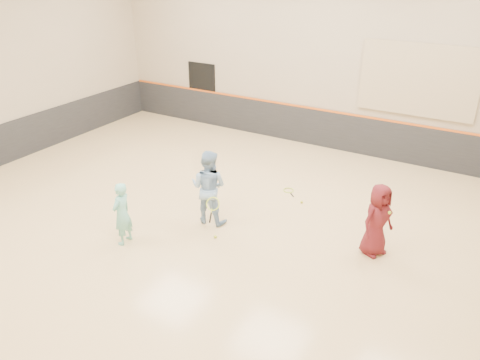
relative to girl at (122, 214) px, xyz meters
The scene contains 14 objects.
room 2.08m from the girl, 45.53° to the left, with size 15.04×12.04×6.22m.
wainscot_back 7.59m from the girl, 78.97° to the left, with size 14.90×0.04×1.20m, color #232326.
wainscot_left 6.20m from the girl, 166.19° to the left, with size 0.04×11.90×1.20m, color #232326.
accent_stripe 7.60m from the girl, 78.96° to the left, with size 14.90×0.03×0.06m, color #D85914.
acoustic_panel 8.75m from the girl, 60.22° to the left, with size 3.20×0.08×2.00m, color tan.
doorway 8.07m from the girl, 112.23° to the left, with size 1.10×0.05×2.20m, color black.
girl is the anchor object (origin of this frame).
instructor 2.01m from the girl, 57.42° to the left, with size 0.86×0.67×1.76m, color #83A7CB.
young_man 5.29m from the girl, 26.16° to the left, with size 0.77×0.50×1.57m, color maroon.
held_racket 1.96m from the girl, 45.11° to the left, with size 0.43×0.43×0.60m, color #C2DE30, non-canonical shape.
spare_racket 4.55m from the girl, 63.24° to the left, with size 0.61×0.61×0.06m, color #A2CD2D, non-canonical shape.
ball_under_racket 2.07m from the girl, 34.98° to the left, with size 0.07×0.07×0.07m, color #B0C62E.
ball_in_hand 5.47m from the girl, 24.34° to the left, with size 0.07×0.07×0.07m, color #C7E535.
ball_beside_spare 4.45m from the girl, 53.83° to the left, with size 0.07×0.07×0.07m, color gold.
Camera 1 is at (5.01, -7.61, 5.64)m, focal length 35.00 mm.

